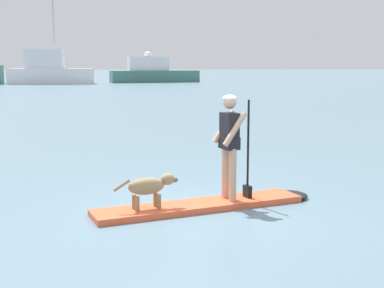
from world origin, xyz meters
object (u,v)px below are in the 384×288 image
at_px(person_paddler, 230,139).
at_px(dog, 150,187).
at_px(moored_boat_outer, 49,71).
at_px(moored_boat_port, 153,73).
at_px(paddleboard, 213,204).

relative_size(person_paddler, dog, 1.68).
distance_m(person_paddler, moored_boat_outer, 54.84).
xyz_separation_m(person_paddler, dog, (-1.33, -0.39, -0.65)).
bearing_deg(person_paddler, moored_boat_port, 88.38).
bearing_deg(dog, moored_boat_port, 87.09).
bearing_deg(paddleboard, moored_boat_port, 88.09).
height_order(person_paddler, dog, person_paddler).
bearing_deg(paddleboard, person_paddler, 16.54).
bearing_deg(moored_boat_outer, dog, -80.56).
xyz_separation_m(paddleboard, person_paddler, (0.30, 0.09, 1.05)).
distance_m(paddleboard, moored_boat_outer, 54.89).
xyz_separation_m(person_paddler, moored_boat_outer, (-10.34, 53.86, 0.38)).
distance_m(moored_boat_outer, moored_boat_port, 12.64).
relative_size(person_paddler, moored_boat_outer, 0.15).
distance_m(dog, moored_boat_port, 58.36).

